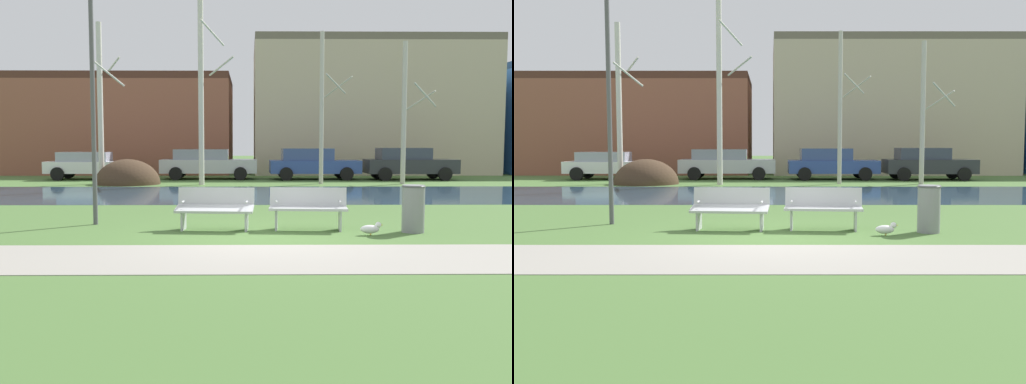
# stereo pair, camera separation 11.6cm
# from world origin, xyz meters

# --- Properties ---
(ground_plane) EXTENTS (120.00, 120.00, 0.00)m
(ground_plane) POSITION_xyz_m (0.00, 10.00, 0.00)
(ground_plane) COLOR #476B33
(paved_path_strip) EXTENTS (60.00, 2.30, 0.01)m
(paved_path_strip) POSITION_xyz_m (0.00, -1.97, 0.01)
(paved_path_strip) COLOR gray
(paved_path_strip) RESTS_ON ground
(river_band) EXTENTS (80.00, 7.02, 0.01)m
(river_band) POSITION_xyz_m (0.00, 9.37, 0.00)
(river_band) COLOR #2D475B
(river_band) RESTS_ON ground
(soil_mound) EXTENTS (2.84, 2.64, 2.18)m
(soil_mound) POSITION_xyz_m (-5.55, 14.44, 0.00)
(soil_mound) COLOR #423021
(soil_mound) RESTS_ON ground
(bench_left) EXTENTS (1.64, 0.69, 0.87)m
(bench_left) POSITION_xyz_m (-0.95, 1.02, 0.47)
(bench_left) COLOR #B2B5B7
(bench_left) RESTS_ON ground
(bench_right) EXTENTS (1.64, 0.69, 0.87)m
(bench_right) POSITION_xyz_m (0.97, 1.02, 0.47)
(bench_right) COLOR #B2B5B7
(bench_right) RESTS_ON ground
(trash_bin) EXTENTS (0.48, 0.48, 0.96)m
(trash_bin) POSITION_xyz_m (3.06, 0.67, 0.50)
(trash_bin) COLOR gray
(trash_bin) RESTS_ON ground
(seagull) EXTENTS (0.45, 0.17, 0.26)m
(seagull) POSITION_xyz_m (2.13, 0.27, 0.13)
(seagull) COLOR white
(seagull) RESTS_ON ground
(streetlamp) EXTENTS (0.32, 0.32, 5.44)m
(streetlamp) POSITION_xyz_m (-3.65, 1.87, 3.62)
(streetlamp) COLOR #4C4C51
(streetlamp) RESTS_ON ground
(birch_far_left) EXTENTS (1.24, 2.06, 6.99)m
(birch_far_left) POSITION_xyz_m (-6.71, 14.67, 3.57)
(birch_far_left) COLOR beige
(birch_far_left) RESTS_ON ground
(birch_left) EXTENTS (1.55, 2.44, 9.03)m
(birch_left) POSITION_xyz_m (-2.26, 14.03, 4.57)
(birch_left) COLOR beige
(birch_left) RESTS_ON ground
(birch_center_left) EXTENTS (1.41, 2.34, 6.60)m
(birch_center_left) POSITION_xyz_m (2.96, 14.58, 3.36)
(birch_center_left) COLOR #BCB7A8
(birch_center_left) RESTS_ON ground
(birch_center) EXTENTS (1.48, 2.68, 6.16)m
(birch_center) POSITION_xyz_m (6.53, 14.40, 3.12)
(birch_center) COLOR #BCB7A8
(birch_center) RESTS_ON ground
(parked_van_nearest_white) EXTENTS (4.32, 1.98, 1.35)m
(parked_van_nearest_white) POSITION_xyz_m (-8.07, 17.72, 0.73)
(parked_van_nearest_white) COLOR silver
(parked_van_nearest_white) RESTS_ON ground
(parked_sedan_second_silver) EXTENTS (4.73, 2.09, 1.48)m
(parked_sedan_second_silver) POSITION_xyz_m (-2.33, 17.93, 0.79)
(parked_sedan_second_silver) COLOR #B2B5BC
(parked_sedan_second_silver) RESTS_ON ground
(parked_hatch_third_blue) EXTENTS (4.40, 2.14, 1.52)m
(parked_hatch_third_blue) POSITION_xyz_m (2.85, 17.67, 0.80)
(parked_hatch_third_blue) COLOR #2D4793
(parked_hatch_third_blue) RESTS_ON ground
(parked_wagon_fourth_dark) EXTENTS (4.35, 2.01, 1.55)m
(parked_wagon_fourth_dark) POSITION_xyz_m (7.53, 17.38, 0.81)
(parked_wagon_fourth_dark) COLOR #282B30
(parked_wagon_fourth_dark) RESTS_ON ground
(building_brick_low) EXTENTS (13.90, 7.63, 5.70)m
(building_brick_low) POSITION_xyz_m (-8.31, 24.85, 2.85)
(building_brick_low) COLOR brown
(building_brick_low) RESTS_ON ground
(building_beige_block) EXTENTS (13.64, 9.79, 7.76)m
(building_beige_block) POSITION_xyz_m (6.90, 25.69, 3.88)
(building_beige_block) COLOR #BCAD8E
(building_beige_block) RESTS_ON ground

